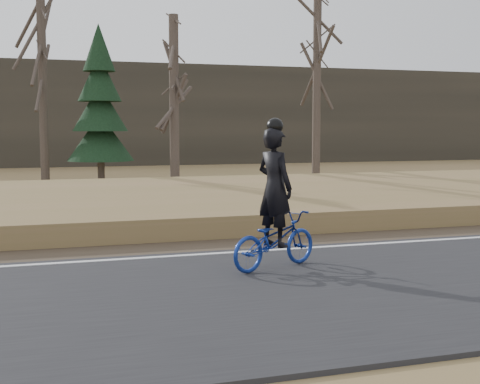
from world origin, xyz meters
name	(u,v)px	position (x,y,z in m)	size (l,w,h in m)	color
shoulder	(453,232)	(0.00, 1.20, 0.02)	(120.00, 1.60, 0.04)	#473A2B
embankment	(382,207)	(0.00, 4.20, 0.22)	(120.00, 5.00, 0.44)	olive
ballast	(319,193)	(0.00, 8.00, 0.23)	(120.00, 3.00, 0.45)	slate
railroad	(320,183)	(0.00, 8.00, 0.53)	(120.00, 2.40, 0.29)	black
treeline_backdrop	(169,115)	(0.00, 30.00, 3.00)	(120.00, 4.00, 6.00)	#383328
cyclist	(275,219)	(-5.07, -1.23, 0.84)	(1.79, 1.21, 2.35)	navy
bare_tree_left	(42,74)	(-7.89, 17.09, 4.35)	(0.36, 0.36, 8.70)	#4E4239
bare_tree_near_left	(174,102)	(-3.27, 13.91, 3.22)	(0.36, 0.36, 6.43)	#4E4239
bare_tree_center	(317,81)	(3.57, 16.07, 4.26)	(0.36, 0.36, 8.53)	#4E4239
conifer	(100,109)	(-5.82, 15.75, 2.96)	(2.60, 2.60, 6.26)	#4E4239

